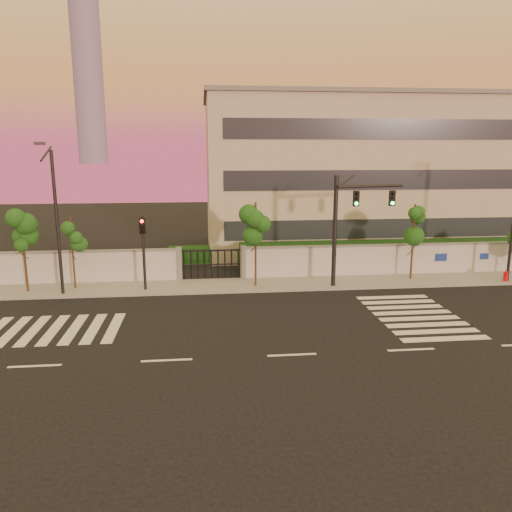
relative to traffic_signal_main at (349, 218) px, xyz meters
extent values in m
plane|color=black|center=(-5.05, -9.55, -4.23)|extent=(120.00, 120.00, 0.00)
cube|color=gray|center=(-5.05, 0.95, -4.15)|extent=(60.00, 3.00, 0.15)
cube|color=#ACAEB3|center=(9.45, 2.45, -3.23)|extent=(31.00, 0.30, 2.00)
cube|color=slate|center=(9.45, 2.45, -2.17)|extent=(31.00, 0.36, 0.12)
cube|color=slate|center=(-10.05, 2.45, -3.13)|extent=(0.35, 0.35, 2.20)
cube|color=slate|center=(-6.05, 2.45, -3.13)|extent=(0.35, 0.35, 2.20)
cube|color=black|center=(3.95, 4.95, -3.33)|extent=(20.00, 2.00, 1.80)
cube|color=black|center=(-21.05, 4.95, -3.53)|extent=(12.00, 1.80, 1.40)
cube|color=black|center=(-8.05, 7.45, -3.63)|extent=(6.00, 1.50, 1.20)
cube|color=#B7AE9B|center=(3.95, 12.45, 1.77)|extent=(24.00, 12.00, 12.00)
cube|color=#262D38|center=(3.95, 6.43, -1.73)|extent=(22.00, 0.08, 1.40)
cube|color=#262D38|center=(3.95, 6.43, 1.77)|extent=(22.00, 0.08, 1.40)
cube|color=#262D38|center=(3.95, 6.43, 5.27)|extent=(22.00, 0.08, 1.40)
cube|color=slate|center=(3.95, 12.45, 7.87)|extent=(24.40, 12.40, 0.30)
cylinder|color=slate|center=(-70.05, 270.45, 50.77)|extent=(16.00, 16.00, 110.00)
cube|color=silver|center=(-17.25, -5.55, -4.22)|extent=(0.50, 4.00, 0.02)
cube|color=silver|center=(-16.35, -5.55, -4.22)|extent=(0.50, 4.00, 0.02)
cube|color=silver|center=(-15.45, -5.55, -4.22)|extent=(0.50, 4.00, 0.02)
cube|color=silver|center=(-14.55, -5.55, -4.22)|extent=(0.50, 4.00, 0.02)
cube|color=silver|center=(-13.65, -5.55, -4.22)|extent=(0.50, 4.00, 0.02)
cube|color=silver|center=(-12.75, -5.55, -4.22)|extent=(0.50, 4.00, 0.02)
cube|color=silver|center=(1.95, -8.55, -4.22)|extent=(4.00, 0.50, 0.02)
cube|color=silver|center=(1.95, -7.65, -4.22)|extent=(4.00, 0.50, 0.02)
cube|color=silver|center=(1.95, -6.75, -4.22)|extent=(4.00, 0.50, 0.02)
cube|color=silver|center=(1.95, -5.85, -4.22)|extent=(4.00, 0.50, 0.02)
cube|color=silver|center=(1.95, -4.95, -4.22)|extent=(4.00, 0.50, 0.02)
cube|color=silver|center=(1.95, -4.05, -4.22)|extent=(4.00, 0.50, 0.02)
cube|color=silver|center=(1.95, -3.15, -4.22)|extent=(4.00, 0.50, 0.02)
cube|color=silver|center=(1.95, -2.25, -4.22)|extent=(4.00, 0.50, 0.02)
cube|color=silver|center=(-15.05, -9.55, -4.22)|extent=(2.00, 0.15, 0.01)
cube|color=silver|center=(-10.05, -9.55, -4.22)|extent=(2.00, 0.15, 0.01)
cube|color=silver|center=(-5.05, -9.55, -4.22)|extent=(2.00, 0.15, 0.01)
cube|color=silver|center=(-0.05, -9.55, -4.22)|extent=(2.00, 0.15, 0.01)
cylinder|color=#382314|center=(-18.60, 0.68, -1.86)|extent=(0.13, 0.13, 4.73)
sphere|color=#194213|center=(-18.60, 0.68, -0.44)|extent=(1.18, 1.18, 1.18)
sphere|color=#194213|center=(-18.23, 0.89, -1.15)|extent=(0.90, 0.90, 0.90)
sphere|color=#194213|center=(-18.93, 0.52, -0.92)|extent=(0.86, 0.86, 0.86)
cylinder|color=#382314|center=(-16.06, 1.08, -2.04)|extent=(0.11, 0.11, 4.38)
sphere|color=#194213|center=(-16.06, 1.08, -0.72)|extent=(1.00, 1.00, 1.00)
sphere|color=#194213|center=(-15.74, 1.26, -1.38)|extent=(0.77, 0.77, 0.77)
sphere|color=#194213|center=(-16.33, 0.94, -1.16)|extent=(0.73, 0.73, 0.73)
cylinder|color=#382314|center=(-5.46, 0.49, -1.66)|extent=(0.12, 0.12, 5.13)
sphere|color=#194213|center=(-5.46, 0.49, -0.12)|extent=(1.13, 1.13, 1.13)
sphere|color=#194213|center=(-5.10, 0.70, -0.89)|extent=(0.86, 0.86, 0.86)
sphere|color=#194213|center=(-5.77, 0.34, -0.64)|extent=(0.82, 0.82, 0.82)
cylinder|color=#382314|center=(4.43, 1.09, -1.81)|extent=(0.13, 0.13, 4.84)
sphere|color=#194213|center=(4.43, 1.09, -0.36)|extent=(1.15, 1.15, 1.15)
sphere|color=#194213|center=(4.80, 1.30, -1.08)|extent=(0.88, 0.88, 0.88)
sphere|color=#194213|center=(4.12, 0.93, -0.84)|extent=(0.84, 0.84, 0.84)
cylinder|color=black|center=(-0.84, 0.01, -0.88)|extent=(0.26, 0.26, 6.69)
cylinder|color=black|center=(1.21, 0.01, 1.81)|extent=(4.07, 0.90, 0.17)
cube|color=black|center=(0.34, -0.04, 1.11)|extent=(0.38, 0.19, 0.97)
sphere|color=#0CF259|center=(0.34, -0.15, 0.81)|extent=(0.22, 0.22, 0.22)
cube|color=black|center=(2.50, -0.04, 1.11)|extent=(0.38, 0.19, 0.97)
sphere|color=#0CF259|center=(2.50, -0.15, 0.81)|extent=(0.22, 0.22, 0.22)
cylinder|color=black|center=(-11.93, 0.34, -1.99)|extent=(0.16, 0.16, 4.49)
cube|color=black|center=(-11.93, 0.29, -0.34)|extent=(0.35, 0.18, 0.90)
sphere|color=red|center=(-11.93, 0.18, -0.06)|extent=(0.20, 0.20, 0.20)
cylinder|color=black|center=(-16.48, 0.00, -0.17)|extent=(0.18, 0.18, 8.11)
cylinder|color=black|center=(-16.48, -0.91, 3.68)|extent=(0.10, 1.94, 0.79)
cube|color=#3F3F44|center=(-16.48, -1.82, 4.19)|extent=(0.51, 0.25, 0.15)
cylinder|color=red|center=(9.99, -0.18, -3.96)|extent=(0.24, 0.24, 0.54)
cylinder|color=red|center=(9.99, -0.18, -3.63)|extent=(0.30, 0.30, 0.11)
sphere|color=red|center=(9.99, -0.18, -3.51)|extent=(0.20, 0.20, 0.20)
cylinder|color=red|center=(9.99, -0.18, -3.85)|extent=(0.31, 0.14, 0.11)
camera|label=1|loc=(-8.49, -28.14, 3.93)|focal=35.00mm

